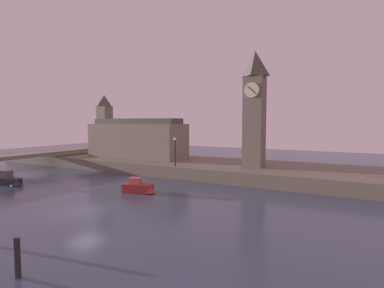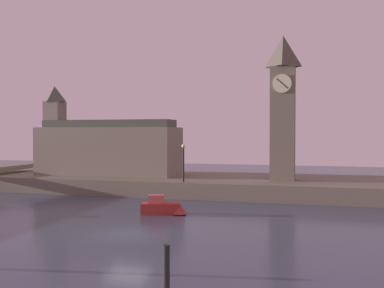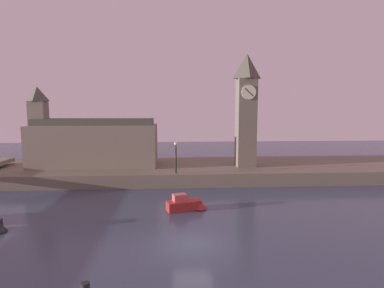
{
  "view_description": "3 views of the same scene",
  "coord_description": "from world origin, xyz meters",
  "px_view_note": "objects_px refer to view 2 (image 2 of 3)",
  "views": [
    {
      "loc": [
        18.03,
        -16.02,
        6.83
      ],
      "look_at": [
        1.27,
        15.01,
        4.25
      ],
      "focal_mm": 28.01,
      "sensor_mm": 36.0,
      "label": 1
    },
    {
      "loc": [
        10.52,
        -24.05,
        5.93
      ],
      "look_at": [
        -0.07,
        14.57,
        4.97
      ],
      "focal_mm": 41.73,
      "sensor_mm": 36.0,
      "label": 2
    },
    {
      "loc": [
        -1.21,
        -19.25,
        8.75
      ],
      "look_at": [
        1.0,
        17.33,
        4.44
      ],
      "focal_mm": 29.45,
      "sensor_mm": 36.0,
      "label": 3
    }
  ],
  "objects_px": {
    "streetlamp": "(183,158)",
    "mooring_post_right": "(166,269)",
    "boat_dinghy_red": "(164,207)",
    "parliament_hall": "(105,147)",
    "clock_tower": "(283,106)"
  },
  "relations": [
    {
      "from": "streetlamp",
      "to": "mooring_post_right",
      "type": "bearing_deg",
      "value": -75.1
    },
    {
      "from": "streetlamp",
      "to": "mooring_post_right",
      "type": "relative_size",
      "value": 1.93
    },
    {
      "from": "mooring_post_right",
      "to": "boat_dinghy_red",
      "type": "distance_m",
      "value": 16.25
    },
    {
      "from": "mooring_post_right",
      "to": "boat_dinghy_red",
      "type": "relative_size",
      "value": 0.49
    },
    {
      "from": "streetlamp",
      "to": "mooring_post_right",
      "type": "height_order",
      "value": "streetlamp"
    },
    {
      "from": "mooring_post_right",
      "to": "streetlamp",
      "type": "bearing_deg",
      "value": 104.9
    },
    {
      "from": "parliament_hall",
      "to": "mooring_post_right",
      "type": "relative_size",
      "value": 8.45
    },
    {
      "from": "parliament_hall",
      "to": "streetlamp",
      "type": "distance_m",
      "value": 11.65
    },
    {
      "from": "parliament_hall",
      "to": "boat_dinghy_red",
      "type": "xyz_separation_m",
      "value": [
        11.22,
        -13.1,
        -3.93
      ]
    },
    {
      "from": "streetlamp",
      "to": "clock_tower",
      "type": "bearing_deg",
      "value": 24.58
    },
    {
      "from": "parliament_hall",
      "to": "streetlamp",
      "type": "height_order",
      "value": "parliament_hall"
    },
    {
      "from": "clock_tower",
      "to": "streetlamp",
      "type": "distance_m",
      "value": 10.62
    },
    {
      "from": "streetlamp",
      "to": "boat_dinghy_red",
      "type": "bearing_deg",
      "value": -84.07
    },
    {
      "from": "mooring_post_right",
      "to": "clock_tower",
      "type": "bearing_deg",
      "value": 84.93
    },
    {
      "from": "boat_dinghy_red",
      "to": "clock_tower",
      "type": "bearing_deg",
      "value": 56.69
    }
  ]
}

